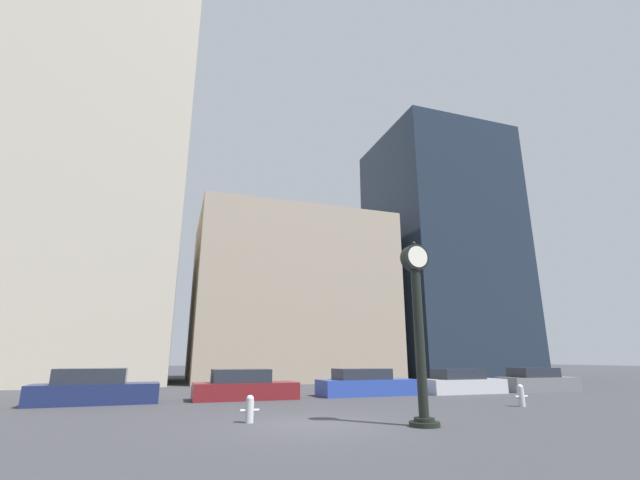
# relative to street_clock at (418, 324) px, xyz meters

# --- Properties ---
(ground_plane) EXTENTS (200.00, 200.00, 0.00)m
(ground_plane) POSITION_rel_street_clock_xyz_m (-2.68, 1.22, -2.69)
(ground_plane) COLOR #38383D
(building_tall_tower) EXTENTS (15.41, 12.00, 34.33)m
(building_tall_tower) POSITION_rel_street_clock_xyz_m (-14.34, 25.22, 14.48)
(building_tall_tower) COLOR #BCB29E
(building_tall_tower) RESTS_ON ground_plane
(building_storefront_row) EXTENTS (15.82, 12.00, 13.47)m
(building_storefront_row) POSITION_rel_street_clock_xyz_m (2.69, 25.22, 4.04)
(building_storefront_row) COLOR gray
(building_storefront_row) RESTS_ON ground_plane
(building_glass_modern) EXTENTS (12.06, 12.00, 24.22)m
(building_glass_modern) POSITION_rel_street_clock_xyz_m (18.56, 25.22, 9.42)
(building_glass_modern) COLOR #1E2838
(building_glass_modern) RESTS_ON ground_plane
(street_clock) EXTENTS (0.82, 0.82, 5.12)m
(street_clock) POSITION_rel_street_clock_xyz_m (0.00, 0.00, 0.00)
(street_clock) COLOR black
(street_clock) RESTS_ON ground_plane
(car_navy) EXTENTS (4.79, 1.92, 1.36)m
(car_navy) POSITION_rel_street_clock_xyz_m (-9.35, 9.16, -2.12)
(car_navy) COLOR #19234C
(car_navy) RESTS_ON ground_plane
(car_maroon) EXTENTS (4.54, 1.77, 1.29)m
(car_maroon) POSITION_rel_street_clock_xyz_m (-3.38, 9.22, -2.15)
(car_maroon) COLOR maroon
(car_maroon) RESTS_ON ground_plane
(car_blue) EXTENTS (4.81, 1.88, 1.26)m
(car_blue) POSITION_rel_street_clock_xyz_m (2.58, 9.42, -2.16)
(car_blue) COLOR #28429E
(car_blue) RESTS_ON ground_plane
(car_silver) EXTENTS (4.29, 1.85, 1.21)m
(car_silver) POSITION_rel_street_clock_xyz_m (7.90, 9.09, -2.18)
(car_silver) COLOR #BCBCC1
(car_silver) RESTS_ON ground_plane
(car_grey) EXTENTS (4.24, 2.08, 1.25)m
(car_grey) POSITION_rel_street_clock_xyz_m (12.74, 8.96, -2.16)
(car_grey) COLOR slate
(car_grey) RESTS_ON ground_plane
(fire_hydrant_near) EXTENTS (0.57, 0.25, 0.80)m
(fire_hydrant_near) POSITION_rel_street_clock_xyz_m (6.13, 3.06, -2.28)
(fire_hydrant_near) COLOR #B7B7BC
(fire_hydrant_near) RESTS_ON ground_plane
(fire_hydrant_far) EXTENTS (0.53, 0.23, 0.74)m
(fire_hydrant_far) POSITION_rel_street_clock_xyz_m (-4.33, 2.16, -2.31)
(fire_hydrant_far) COLOR #B7B7BC
(fire_hydrant_far) RESTS_ON ground_plane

